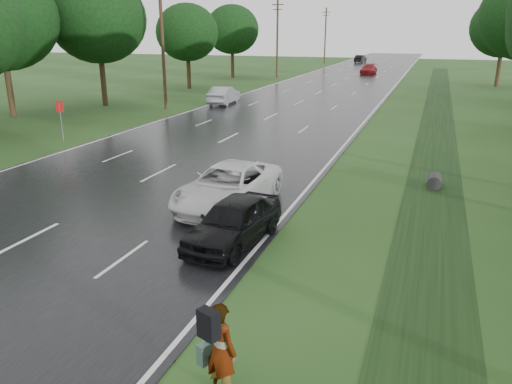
{
  "coord_description": "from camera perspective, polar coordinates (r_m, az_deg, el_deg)",
  "views": [
    {
      "loc": [
        11.17,
        -10.58,
        6.04
      ],
      "look_at": [
        6.28,
        3.17,
        1.3
      ],
      "focal_mm": 35.0,
      "sensor_mm": 36.0,
      "label": 1
    }
  ],
  "objects": [
    {
      "name": "tree_west_d",
      "position": [
        55.69,
        -7.88,
        17.62
      ],
      "size": [
        6.6,
        6.6,
        8.8
      ],
      "color": "#392B17",
      "rests_on": "ground"
    },
    {
      "name": "utility_pole_mid",
      "position": [
        41.01,
        -10.64,
        16.53
      ],
      "size": [
        1.6,
        0.26,
        10.0
      ],
      "color": "#392B17",
      "rests_on": "ground"
    },
    {
      "name": "utility_pole_distant",
      "position": [
        97.73,
        7.93,
        17.34
      ],
      "size": [
        1.6,
        0.26,
        10.0
      ],
      "color": "#392B17",
      "rests_on": "ground"
    },
    {
      "name": "tree_east_f",
      "position": [
        62.9,
        26.55,
        16.51
      ],
      "size": [
        7.2,
        7.2,
        9.62
      ],
      "color": "#392B17",
      "rests_on": "ground"
    },
    {
      "name": "dark_sedan",
      "position": [
        14.6,
        -2.57,
        -3.36
      ],
      "size": [
        2.07,
        4.21,
        1.38
      ],
      "primitive_type": "imported",
      "rotation": [
        0.0,
        0.0,
        -0.11
      ],
      "color": "black",
      "rests_on": "road"
    },
    {
      "name": "edge_stripe_east",
      "position": [
        56.07,
        15.26,
        11.24
      ],
      "size": [
        0.12,
        180.0,
        0.01
      ],
      "primitive_type": "cube",
      "color": "silver",
      "rests_on": "road"
    },
    {
      "name": "drainage_ditch",
      "position": [
        29.9,
        19.9,
        5.33
      ],
      "size": [
        2.2,
        120.0,
        0.56
      ],
      "color": "black",
      "rests_on": "ground"
    },
    {
      "name": "edge_stripe_west",
      "position": [
        58.7,
        1.76,
        12.13
      ],
      "size": [
        0.12,
        180.0,
        0.01
      ],
      "primitive_type": "cube",
      "color": "silver",
      "rests_on": "road"
    },
    {
      "name": "road",
      "position": [
        57.01,
        8.36,
        11.75
      ],
      "size": [
        14.0,
        180.0,
        0.04
      ],
      "primitive_type": "cube",
      "color": "black",
      "rests_on": "ground"
    },
    {
      "name": "road_sign",
      "position": [
        30.27,
        -21.47,
        8.41
      ],
      "size": [
        0.5,
        0.06,
        2.3
      ],
      "color": "slate",
      "rests_on": "ground"
    },
    {
      "name": "far_car_red",
      "position": [
        75.36,
        12.76,
        13.53
      ],
      "size": [
        2.02,
        4.79,
        1.38
      ],
      "primitive_type": "imported",
      "rotation": [
        0.0,
        0.0,
        -0.02
      ],
      "color": "maroon",
      "rests_on": "road"
    },
    {
      "name": "silver_sedan",
      "position": [
        43.29,
        -3.7,
        10.98
      ],
      "size": [
        1.92,
        4.61,
        1.48
      ],
      "primitive_type": "imported",
      "rotation": [
        0.0,
        0.0,
        3.22
      ],
      "color": "gray",
      "rests_on": "road"
    },
    {
      "name": "utility_pole_far",
      "position": [
        68.67,
        2.45,
        17.28
      ],
      "size": [
        1.6,
        0.26,
        10.0
      ],
      "color": "#392B17",
      "rests_on": "ground"
    },
    {
      "name": "tree_west_c",
      "position": [
        44.18,
        -17.66,
        18.34
      ],
      "size": [
        7.8,
        7.8,
        10.43
      ],
      "color": "#392B17",
      "rests_on": "ground"
    },
    {
      "name": "center_line",
      "position": [
        57.01,
        8.36,
        11.78
      ],
      "size": [
        0.12,
        180.0,
        0.01
      ],
      "primitive_type": "cube",
      "color": "silver",
      "rests_on": "road"
    },
    {
      "name": "ground",
      "position": [
        16.53,
        -25.08,
        -5.24
      ],
      "size": [
        220.0,
        220.0,
        0.0
      ],
      "primitive_type": "plane",
      "color": "#244518",
      "rests_on": "ground"
    },
    {
      "name": "pedestrian",
      "position": [
        8.86,
        -4.21,
        -17.39
      ],
      "size": [
        0.87,
        0.9,
        1.78
      ],
      "rotation": [
        0.0,
        0.0,
        2.76
      ],
      "color": "#A5998C",
      "rests_on": "ground"
    },
    {
      "name": "tree_west_f",
      "position": [
        68.68,
        -2.76,
        18.06
      ],
      "size": [
        7.0,
        7.0,
        9.29
      ],
      "color": "#392B17",
      "rests_on": "ground"
    },
    {
      "name": "far_car_dark",
      "position": [
        102.93,
        11.85,
        14.68
      ],
      "size": [
        1.96,
        4.41,
        1.41
      ],
      "primitive_type": "imported",
      "rotation": [
        0.0,
        0.0,
        3.03
      ],
      "color": "black",
      "rests_on": "road"
    },
    {
      "name": "white_pickup",
      "position": [
        17.72,
        -3.19,
        0.68
      ],
      "size": [
        2.75,
        5.45,
        1.48
      ],
      "primitive_type": "imported",
      "rotation": [
        0.0,
        0.0,
        -0.06
      ],
      "color": "silver",
      "rests_on": "road"
    }
  ]
}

